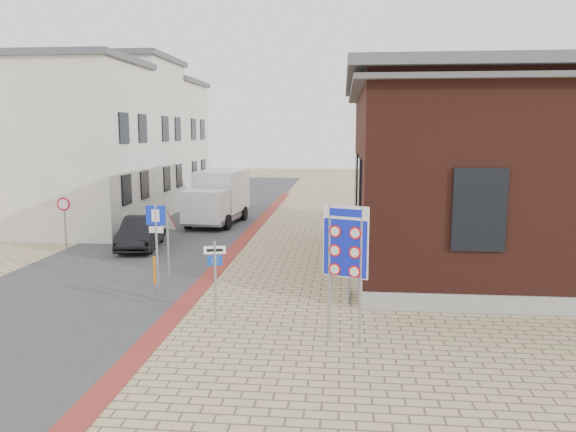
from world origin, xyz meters
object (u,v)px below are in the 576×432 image
at_px(bollard, 154,271).
at_px(parking_sign, 156,231).
at_px(sedan, 141,233).
at_px(border_sign, 345,244).
at_px(box_truck, 218,197).
at_px(essen_sign, 215,269).

bearing_deg(bollard, parking_sign, -62.39).
distance_m(sedan, parking_sign, 6.82).
bearing_deg(bollard, border_sign, -35.88).
height_order(box_truck, border_sign, border_sign).
relative_size(sedan, essen_sign, 1.92).
bearing_deg(parking_sign, essen_sign, -47.31).
height_order(sedan, box_truck, box_truck).
xyz_separation_m(sedan, essen_sign, (5.15, -8.66, 0.69)).
xyz_separation_m(border_sign, essen_sign, (-3.30, 1.21, -0.97)).
xyz_separation_m(essen_sign, parking_sign, (-2.39, 2.54, 0.52)).
distance_m(box_truck, essen_sign, 15.44).
height_order(box_truck, bollard, box_truck).
bearing_deg(essen_sign, bollard, 119.47).
bearing_deg(border_sign, essen_sign, -177.28).
relative_size(box_truck, border_sign, 1.71).
height_order(border_sign, bollard, border_sign).
bearing_deg(parking_sign, bollard, 117.03).
bearing_deg(box_truck, bollard, -81.95).
distance_m(border_sign, parking_sign, 6.83).
relative_size(essen_sign, bollard, 2.26).
relative_size(border_sign, bollard, 3.47).
height_order(border_sign, parking_sign, border_sign).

